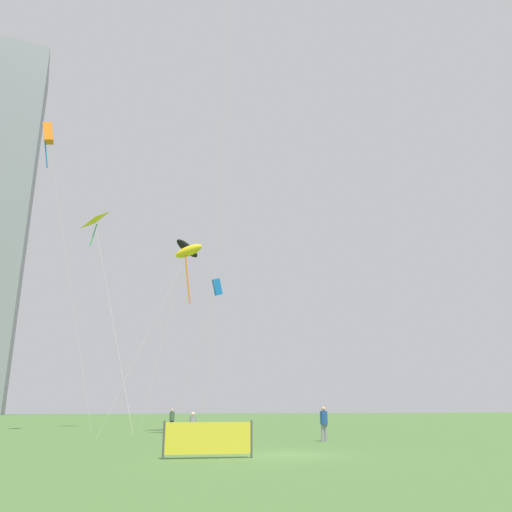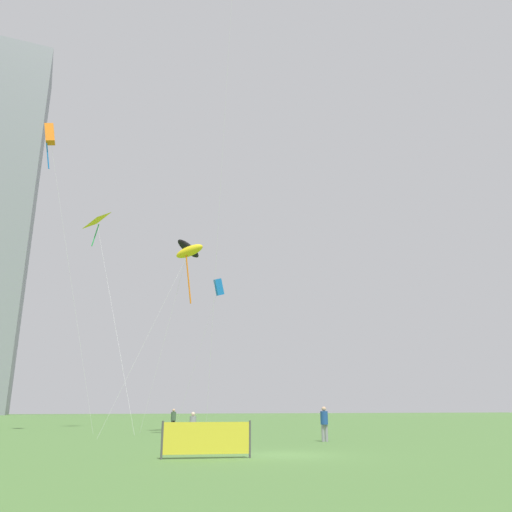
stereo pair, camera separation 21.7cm
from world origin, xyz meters
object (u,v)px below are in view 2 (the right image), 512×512
object	(u,v)px
person_standing_1	(193,425)
event_banner	(207,438)
person_standing_0	(173,419)
kite_flying_7	(50,135)
kite_flying_6	(188,249)
person_standing_2	(324,421)
kite_flying_1	(189,252)
kite_flying_2	(219,287)
kite_flying_4	(97,222)

from	to	relation	value
person_standing_1	event_banner	xyz separation A→B (m)	(-1.14, -8.46, -0.20)
person_standing_0	kite_flying_7	size ratio (longest dim) A/B	0.07
person_standing_1	kite_flying_7	bearing A→B (deg)	-175.80
kite_flying_6	kite_flying_7	distance (m)	14.77
person_standing_0	person_standing_2	distance (m)	15.30
person_standing_2	kite_flying_1	xyz separation A→B (m)	(-6.57, 7.27, 11.25)
person_standing_0	kite_flying_2	distance (m)	13.84
kite_flying_4	kite_flying_6	world-z (taller)	kite_flying_4
person_standing_1	kite_flying_6	world-z (taller)	kite_flying_6
kite_flying_2	kite_flying_6	world-z (taller)	kite_flying_6
kite_flying_1	kite_flying_4	world-z (taller)	kite_flying_4
person_standing_0	person_standing_1	distance (m)	13.11
kite_flying_6	kite_flying_2	bearing A→B (deg)	60.59
kite_flying_2	kite_flying_7	distance (m)	19.82
person_standing_1	person_standing_2	world-z (taller)	person_standing_2
person_standing_0	person_standing_2	xyz separation A→B (m)	(6.10, -14.03, 0.08)
person_standing_2	person_standing_0	bearing A→B (deg)	-51.73
kite_flying_6	event_banner	bearing A→B (deg)	-97.19
person_standing_0	kite_flying_4	size ratio (longest dim) A/B	0.09
person_standing_1	person_standing_2	size ratio (longest dim) A/B	0.85
kite_flying_1	kite_flying_7	xyz separation A→B (m)	(-10.72, 6.23, 10.78)
kite_flying_2	event_banner	world-z (taller)	kite_flying_2
kite_flying_2	kite_flying_7	xyz separation A→B (m)	(-15.87, -5.97, 10.27)
kite_flying_4	person_standing_1	bearing A→B (deg)	-73.40
kite_flying_2	person_standing_1	bearing A→B (deg)	-107.21
kite_flying_7	event_banner	xyz separation A→B (m)	(9.00, -20.99, -22.38)
person_standing_2	event_banner	bearing A→B (deg)	56.88
person_standing_0	person_standing_1	bearing A→B (deg)	-112.26
kite_flying_7	event_banner	size ratio (longest dim) A/B	7.36
kite_flying_4	person_standing_0	bearing A→B (deg)	-44.46
kite_flying_4	kite_flying_1	bearing A→B (deg)	-64.41
person_standing_2	kite_flying_6	distance (m)	18.24
person_standing_1	kite_flying_2	bearing A→B (deg)	128.03
person_standing_2	kite_flying_2	world-z (taller)	kite_flying_2
kite_flying_1	kite_flying_6	bearing A→B (deg)	81.01
kite_flying_6	kite_flying_7	xyz separation A→B (m)	(-11.40, 1.96, 9.19)
person_standing_1	kite_flying_4	size ratio (longest dim) A/B	0.08
person_standing_0	kite_flying_7	distance (m)	24.79
person_standing_0	event_banner	bearing A→B (deg)	-113.46
person_standing_1	kite_flying_6	xyz separation A→B (m)	(1.26, 10.57, 12.99)
kite_flying_4	event_banner	bearing A→B (deg)	-80.40
person_standing_2	kite_flying_1	world-z (taller)	kite_flying_1
person_standing_2	kite_flying_4	world-z (taller)	kite_flying_4
event_banner	kite_flying_7	bearing A→B (deg)	113.20
kite_flying_7	person_standing_0	bearing A→B (deg)	2.72
kite_flying_7	event_banner	bearing A→B (deg)	-66.80
person_standing_2	kite_flying_1	size ratio (longest dim) A/B	0.14
person_standing_1	kite_flying_6	distance (m)	16.80
person_standing_1	event_banner	world-z (taller)	person_standing_1
kite_flying_4	event_banner	world-z (taller)	kite_flying_4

